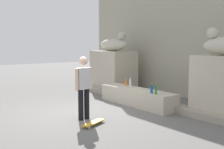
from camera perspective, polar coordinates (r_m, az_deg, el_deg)
ground_plane at (r=8.50m, az=-5.72°, el=-7.65°), size 40.00×40.00×0.00m
facade_wall at (r=11.26m, az=15.00°, el=9.90°), size 11.34×0.60×5.59m
pedestal_left at (r=12.20m, az=0.23°, el=0.65°), size 1.82×1.18×1.68m
statue_reclining_left at (r=12.11m, az=0.34°, el=5.94°), size 1.62×0.62×0.78m
ledge_block at (r=9.59m, az=4.86°, el=-4.38°), size 3.07×0.69×0.54m
skater at (r=7.73m, az=-5.56°, el=-2.07°), size 0.26×0.53×1.67m
skateboard at (r=7.33m, az=-3.65°, el=-9.36°), size 0.52×0.81×0.08m
bottle_clear at (r=10.04m, az=3.60°, el=-1.61°), size 0.07×0.07×0.30m
bottle_orange at (r=10.10m, az=2.70°, el=-1.66°), size 0.07×0.07×0.27m
bottle_blue at (r=8.76m, az=7.71°, el=-2.85°), size 0.08×0.08×0.29m
bottle_green at (r=8.56m, az=8.54°, el=-2.95°), size 0.06×0.06×0.33m
stair_step at (r=9.87m, az=6.53°, el=-5.11°), size 7.18×0.50×0.20m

